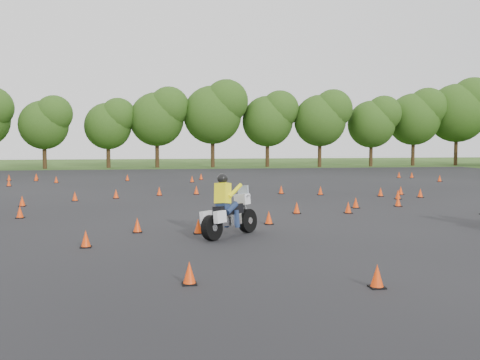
% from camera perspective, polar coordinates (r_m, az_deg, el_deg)
% --- Properties ---
extents(ground, '(140.00, 140.00, 0.00)m').
position_cam_1_polar(ground, '(20.10, 1.81, -4.23)').
color(ground, '#2D5119').
rests_on(ground, ground).
extents(asphalt_pad, '(62.00, 62.00, 0.00)m').
position_cam_1_polar(asphalt_pad, '(25.96, -0.70, -2.31)').
color(asphalt_pad, black).
rests_on(asphalt_pad, ground).
extents(treeline, '(86.87, 32.62, 11.04)m').
position_cam_1_polar(treeline, '(54.65, -1.87, 5.93)').
color(treeline, '#294A15').
rests_on(treeline, ground).
extents(traffic_cones, '(36.24, 33.06, 0.45)m').
position_cam_1_polar(traffic_cones, '(25.39, -1.97, -1.95)').
color(traffic_cones, '#F73F0A').
rests_on(traffic_cones, asphalt_pad).
extents(rider_yellow, '(2.35, 2.30, 1.94)m').
position_cam_1_polar(rider_yellow, '(16.39, -0.92, -2.70)').
color(rider_yellow, '#FFF516').
rests_on(rider_yellow, ground).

